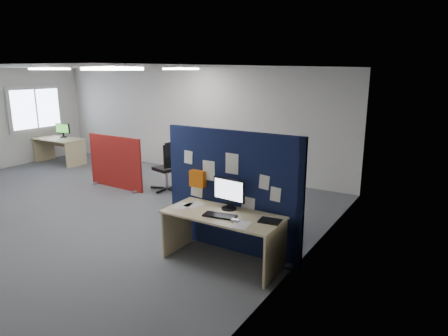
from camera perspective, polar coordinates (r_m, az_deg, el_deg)
The scene contains 17 objects.
floor at distance 8.51m, azimuth -18.78°, elevation -5.09°, with size 9.00×9.00×0.00m, color #575A5F.
ceiling at distance 8.08m, azimuth -20.31°, elevation 13.36°, with size 9.00×7.00×0.02m, color white.
wall_back at distance 10.70m, azimuth -4.84°, elevation 6.84°, with size 9.00×0.02×2.70m, color silver.
wall_right at distance 5.52m, azimuth 11.57°, elevation -0.13°, with size 0.02×7.00×2.70m, color silver.
window at distance 12.89m, azimuth -25.30°, elevation 7.67°, with size 0.06×1.70×1.30m.
ceiling_lights at distance 8.27m, azimuth -15.11°, elevation 13.52°, with size 4.10×4.10×0.04m.
navy_divider at distance 5.86m, azimuth 1.03°, elevation -3.47°, with size 2.22×0.30×1.83m.
main_desk at distance 5.62m, azimuth 0.04°, elevation -8.11°, with size 1.67×0.74×0.73m.
monitor_main at distance 5.63m, azimuth 0.71°, elevation -3.50°, with size 0.52×0.21×0.45m.
keyboard at distance 5.42m, azimuth -0.60°, elevation -6.82°, with size 0.45×0.18×0.03m, color black.
mouse at distance 5.26m, azimuth 1.60°, elevation -7.47°, with size 0.10×0.06×0.03m, color #9D9DA2.
paper_tray at distance 5.29m, azimuth 6.57°, elevation -7.52°, with size 0.28×0.22×0.01m, color black.
red_divider at distance 9.43m, azimuth -15.27°, elevation 0.75°, with size 1.61×0.30×1.20m.
second_desk at distance 12.49m, azimuth -22.36°, elevation 3.13°, with size 1.49×0.75×0.73m.
monitor_second at distance 12.55m, azimuth -22.03°, elevation 5.09°, with size 0.44×0.20×0.40m.
office_chair at distance 8.92m, azimuth -7.83°, elevation 0.66°, with size 0.74×0.72×1.12m.
desk_papers at distance 5.63m, azimuth -2.81°, elevation -6.17°, with size 1.34×0.66×0.00m.
Camera 1 is at (6.30, -5.05, 2.67)m, focal length 32.00 mm.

